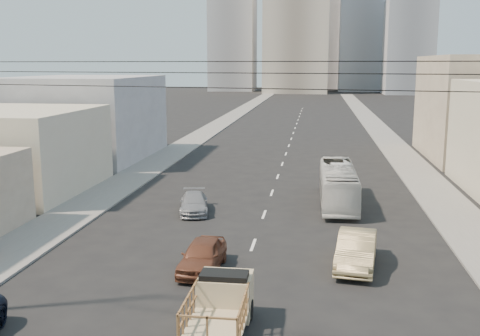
% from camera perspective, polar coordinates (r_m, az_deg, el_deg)
% --- Properties ---
extents(sidewalk_left, '(3.50, 180.00, 0.12)m').
position_cam_1_polar(sidewalk_left, '(85.46, -2.24, 4.39)').
color(sidewalk_left, slate).
rests_on(sidewalk_left, ground).
extents(sidewalk_right, '(3.50, 180.00, 0.12)m').
position_cam_1_polar(sidewalk_right, '(84.60, 13.68, 4.04)').
color(sidewalk_right, slate).
rests_on(sidewalk_right, ground).
extents(lane_dashes, '(0.15, 104.00, 0.01)m').
position_cam_1_polar(lane_dashes, '(67.37, 5.11, 2.64)').
color(lane_dashes, silver).
rests_on(lane_dashes, ground).
extents(flatbed_pickup, '(1.95, 4.41, 1.90)m').
position_cam_1_polar(flatbed_pickup, '(19.89, -2.01, -13.63)').
color(flatbed_pickup, tan).
rests_on(flatbed_pickup, ground).
extents(city_bus, '(2.35, 9.51, 2.64)m').
position_cam_1_polar(city_bus, '(37.83, 9.93, -1.69)').
color(city_bus, silver).
rests_on(city_bus, ground).
extents(sedan_brown, '(1.84, 4.24, 1.42)m').
position_cam_1_polar(sedan_brown, '(25.70, -3.84, -8.85)').
color(sedan_brown, brown).
rests_on(sedan_brown, ground).
extents(sedan_tan, '(2.29, 5.01, 1.59)m').
position_cam_1_polar(sedan_tan, '(26.65, 11.74, -8.14)').
color(sedan_tan, tan).
rests_on(sedan_tan, ground).
extents(sedan_grey, '(2.50, 4.43, 1.21)m').
position_cam_1_polar(sedan_grey, '(35.48, -4.70, -3.56)').
color(sedan_grey, gray).
rests_on(sedan_grey, ground).
extents(overhead_wires, '(23.01, 5.02, 0.72)m').
position_cam_1_polar(overhead_wires, '(15.48, -3.83, 9.51)').
color(overhead_wires, black).
rests_on(overhead_wires, ground).
extents(bldg_left_mid, '(11.00, 12.00, 6.00)m').
position_cam_1_polar(bldg_left_mid, '(44.12, -22.36, 1.63)').
color(bldg_left_mid, '#BCB197').
rests_on(bldg_left_mid, ground).
extents(bldg_left_far, '(12.00, 16.00, 8.00)m').
position_cam_1_polar(bldg_left_far, '(57.55, -15.40, 4.96)').
color(bldg_left_far, gray).
rests_on(bldg_left_far, ground).
extents(midrise_ne, '(16.00, 16.00, 40.00)m').
position_cam_1_polar(midrise_ne, '(199.51, 12.44, 13.42)').
color(midrise_ne, gray).
rests_on(midrise_ne, ground).
extents(midrise_nw, '(15.00, 15.00, 34.00)m').
position_cam_1_polar(midrise_nw, '(195.99, -0.74, 12.84)').
color(midrise_nw, gray).
rests_on(midrise_nw, ground).
extents(midrise_back, '(18.00, 18.00, 44.00)m').
position_cam_1_polar(midrise_back, '(214.06, 8.85, 13.87)').
color(midrise_back, gray).
rests_on(midrise_back, ground).
extents(midrise_east, '(14.00, 14.00, 28.00)m').
position_cam_1_polar(midrise_east, '(180.73, 16.74, 11.64)').
color(midrise_east, gray).
rests_on(midrise_east, ground).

